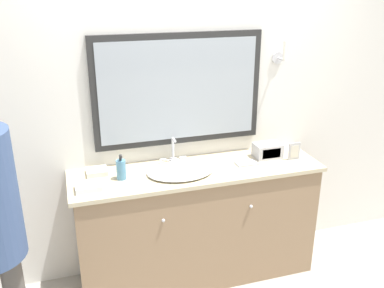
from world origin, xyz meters
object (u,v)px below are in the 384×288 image
at_px(soap_bottle, 121,169).
at_px(picture_frame, 294,151).
at_px(appliance_box, 268,150).
at_px(sink_basin, 180,170).

relative_size(soap_bottle, picture_frame, 1.32).
xyz_separation_m(appliance_box, picture_frame, (0.17, -0.10, 0.01)).
height_order(sink_basin, picture_frame, sink_basin).
xyz_separation_m(soap_bottle, appliance_box, (1.14, 0.06, -0.02)).
distance_m(soap_bottle, appliance_box, 1.14).
xyz_separation_m(soap_bottle, picture_frame, (1.31, -0.05, -0.00)).
bearing_deg(soap_bottle, sink_basin, -2.37).
bearing_deg(sink_basin, soap_bottle, 177.63).
distance_m(sink_basin, soap_bottle, 0.42).
height_order(appliance_box, picture_frame, picture_frame).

